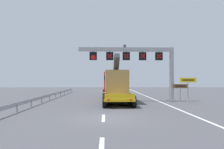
% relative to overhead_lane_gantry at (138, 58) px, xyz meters
% --- Properties ---
extents(ground, '(112.00, 112.00, 0.00)m').
position_rel_overhead_lane_gantry_xyz_m(ground, '(-3.75, -10.78, -5.14)').
color(ground, '#4C4C51').
extents(lane_markings, '(0.20, 57.10, 0.01)m').
position_rel_overhead_lane_gantry_xyz_m(lane_markings, '(-3.92, 10.47, -5.14)').
color(lane_markings, silver).
rests_on(lane_markings, ground).
extents(edge_line_right, '(0.20, 63.00, 0.01)m').
position_rel_overhead_lane_gantry_xyz_m(edge_line_right, '(2.45, 1.22, -5.14)').
color(edge_line_right, silver).
rests_on(edge_line_right, ground).
extents(overhead_lane_gantry, '(11.45, 0.90, 6.66)m').
position_rel_overhead_lane_gantry_xyz_m(overhead_lane_gantry, '(0.00, 0.00, 0.00)').
color(overhead_lane_gantry, '#9EA0A5').
rests_on(overhead_lane_gantry, ground).
extents(heavy_haul_truck_yellow, '(3.17, 14.09, 5.30)m').
position_rel_overhead_lane_gantry_xyz_m(heavy_haul_truck_yellow, '(-2.66, 1.73, -3.15)').
color(heavy_haul_truck_yellow, yellow).
rests_on(heavy_haul_truck_yellow, ground).
extents(exit_sign_yellow, '(1.75, 0.15, 2.74)m').
position_rel_overhead_lane_gantry_xyz_m(exit_sign_yellow, '(4.89, -2.80, -3.03)').
color(exit_sign_yellow, '#9EA0A5').
rests_on(exit_sign_yellow, ground).
extents(tourist_info_sign_brown, '(1.65, 0.15, 2.03)m').
position_rel_overhead_lane_gantry_xyz_m(tourist_info_sign_brown, '(4.94, -0.34, -3.58)').
color(tourist_info_sign_brown, '#9EA0A5').
rests_on(tourist_info_sign_brown, ground).
extents(guardrail_left, '(0.13, 31.96, 0.76)m').
position_rel_overhead_lane_gantry_xyz_m(guardrail_left, '(-10.79, 3.20, -4.58)').
color(guardrail_left, '#999EA3').
rests_on(guardrail_left, ground).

